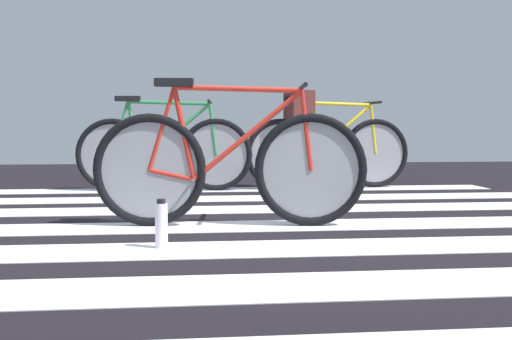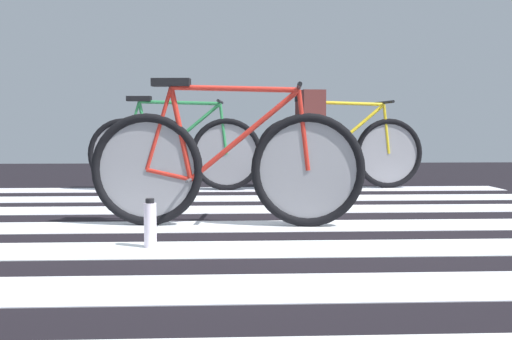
% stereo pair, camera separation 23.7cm
% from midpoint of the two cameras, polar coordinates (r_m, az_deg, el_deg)
% --- Properties ---
extents(ground, '(18.00, 14.00, 0.02)m').
position_cam_midpoint_polar(ground, '(3.76, -0.71, -5.77)').
color(ground, black).
extents(crosswalk_markings, '(5.46, 5.75, 0.00)m').
position_cam_midpoint_polar(crosswalk_markings, '(3.55, -0.37, -6.18)').
color(crosswalk_markings, white).
rests_on(crosswalk_markings, ground).
extents(bicycle_1_of_3, '(1.73, 0.52, 0.93)m').
position_cam_midpoint_polar(bicycle_1_of_3, '(3.86, -4.23, 0.38)').
color(bicycle_1_of_3, black).
rests_on(bicycle_1_of_3, ground).
extents(bicycle_2_of_3, '(1.74, 0.52, 0.93)m').
position_cam_midpoint_polar(bicycle_2_of_3, '(6.10, -9.68, 1.66)').
color(bicycle_2_of_3, black).
rests_on(bicycle_2_of_3, ground).
extents(bicycle_3_of_3, '(1.73, 0.52, 0.93)m').
position_cam_midpoint_polar(bicycle_3_of_3, '(6.29, 5.70, 1.76)').
color(bicycle_3_of_3, black).
rests_on(bicycle_3_of_3, ground).
extents(cyclist_3_of_3, '(0.35, 0.43, 0.99)m').
position_cam_midpoint_polar(cyclist_3_of_3, '(6.20, 2.97, 4.12)').
color(cyclist_3_of_3, tan).
rests_on(cyclist_3_of_3, ground).
extents(water_bottle, '(0.06, 0.06, 0.26)m').
position_cam_midpoint_polar(water_bottle, '(3.23, -10.90, -5.07)').
color(water_bottle, white).
rests_on(water_bottle, ground).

